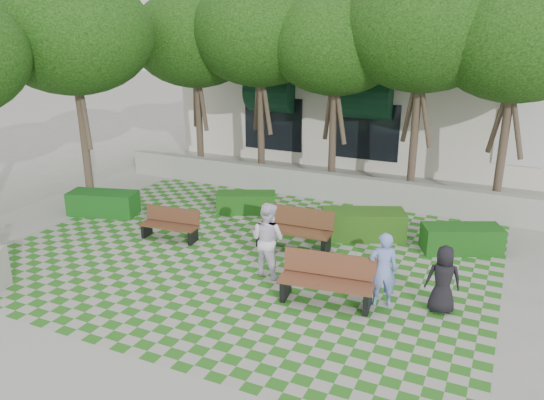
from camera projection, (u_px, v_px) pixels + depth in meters
The scene contains 17 objects.
ground at pixel (226, 271), 12.61m from camera, with size 90.00×90.00×0.00m, color gray.
lawn at pixel (246, 255), 13.46m from camera, with size 12.00×12.00×0.00m, color #2B721E.
sidewalk_south at pixel (82, 387), 8.56m from camera, with size 16.00×2.00×0.01m, color #9E9B93.
sidewalk_west at pixel (40, 214), 16.36m from camera, with size 2.00×12.00×0.01m, color #9E9B93.
retaining_wall at pixel (318, 185), 17.79m from camera, with size 15.00×0.36×0.90m, color #9E9B93.
bench_east at pixel (327, 281), 11.05m from camera, with size 2.03×0.88×1.03m.
bench_mid at pixel (295, 229), 13.79m from camera, with size 2.02×0.75×1.05m.
bench_west at pixel (170, 225), 14.38m from camera, with size 1.65×0.69×0.84m.
hedge_east at pixel (461, 239), 13.59m from camera, with size 1.96×0.78×0.69m, color #144713.
hedge_midright at pixel (363, 224), 14.46m from camera, with size 2.21×0.88×0.77m, color #234D14.
hedge_midleft at pixel (246, 203), 16.45m from camera, with size 1.80×0.72×0.63m, color #184C14.
hedge_west at pixel (103, 203), 16.25m from camera, with size 2.06×0.83×0.72m, color #134A16.
person_blue at pixel (383, 270), 10.84m from camera, with size 0.59×0.39×1.62m, color #7A91DF.
person_dark at pixel (443, 279), 10.63m from camera, with size 0.70×0.45×1.43m, color black.
person_white at pixel (268, 239), 12.16m from camera, with size 0.86×0.67×1.77m, color white.
tree_row at pixel (264, 37), 16.84m from camera, with size 17.70×13.40×7.41m.
building at pixel (401, 97), 23.54m from camera, with size 18.00×8.92×5.15m.
Camera 1 is at (5.83, -9.89, 5.58)m, focal length 35.00 mm.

